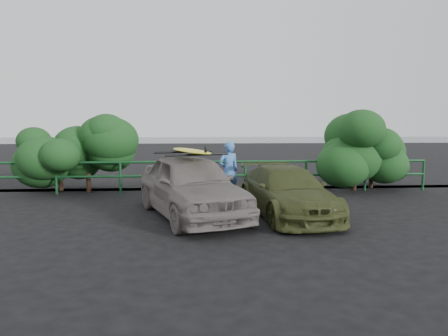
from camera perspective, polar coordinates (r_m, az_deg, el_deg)
The scene contains 10 objects.
ground at distance 8.09m, azimuth 0.12°, elevation -9.44°, with size 80.00×80.00×0.00m, color black.
ocean at distance 67.82m, azimuth -3.29°, elevation 4.31°, with size 200.00×200.00×0.00m, color #536366.
guardrail at distance 12.90m, azimuth -1.37°, elevation -1.22°, with size 14.00×0.08×1.04m, color #134420, non-canonical shape.
shrub_left at distance 13.89m, azimuth -21.67°, elevation 1.93°, with size 3.20×2.40×2.51m, color #1A481B, non-canonical shape.
shrub_right at distance 14.41m, azimuth 18.83°, elevation 2.11°, with size 3.20×2.40×2.48m, color #1A481B, non-canonical shape.
sedan at distance 9.54m, azimuth -4.76°, elevation -2.50°, with size 1.76×4.37×1.49m, color slate.
olive_vehicle at distance 9.75m, azimuth 8.98°, elevation -3.33°, with size 1.63×4.02×1.17m, color #39411C.
man at distance 11.75m, azimuth 0.67°, elevation -0.35°, with size 0.62×0.40×1.69m, color #4277C8.
roof_rack at distance 9.45m, azimuth -4.80°, elevation 2.12°, with size 1.49×1.04×0.05m, color black, non-canonical shape.
surfboard at distance 9.45m, azimuth -4.80°, elevation 2.48°, with size 0.49×2.38×0.07m, color yellow.
Camera 1 is at (-0.52, -7.78, 2.18)m, focal length 32.00 mm.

